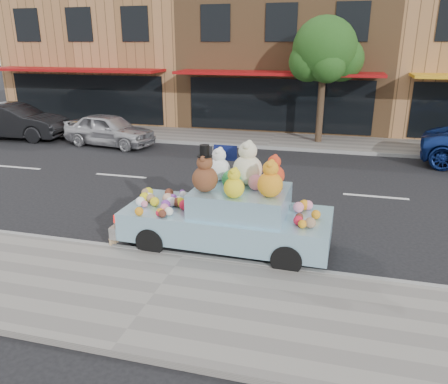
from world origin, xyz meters
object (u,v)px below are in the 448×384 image
(street_tree, at_px, (325,55))
(car_silver, at_px, (109,130))
(art_car, at_px, (228,212))
(car_dark, at_px, (14,121))

(street_tree, bearing_deg, car_silver, -163.14)
(street_tree, relative_size, art_car, 1.15)
(car_dark, height_order, art_car, art_car)
(car_silver, relative_size, car_dark, 0.83)
(car_silver, xyz_separation_m, car_dark, (-4.87, 0.17, 0.11))
(car_dark, bearing_deg, art_car, -128.94)
(car_dark, xyz_separation_m, art_car, (12.13, -8.33, 0.03))
(car_silver, bearing_deg, street_tree, -63.98)
(car_silver, bearing_deg, car_dark, 97.16)
(street_tree, distance_m, art_car, 11.21)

